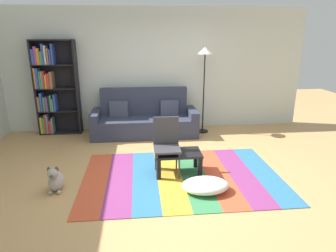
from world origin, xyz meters
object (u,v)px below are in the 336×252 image
object	(u,v)px
bookshelf	(51,88)
standing_lamp	(205,62)
couch	(145,120)
folding_chair	(166,141)
tv_remote	(170,150)
dog	(56,180)
coffee_table	(178,156)
pouf	(205,185)

from	to	relation	value
bookshelf	standing_lamp	world-z (taller)	bookshelf
couch	folding_chair	size ratio (longest dim) A/B	2.51
bookshelf	tv_remote	xyz separation A→B (m)	(2.33, -2.20, -0.65)
bookshelf	dog	xyz separation A→B (m)	(0.66, -2.64, -0.86)
dog	tv_remote	distance (m)	1.74
couch	coffee_table	bearing A→B (deg)	-76.53
pouf	standing_lamp	world-z (taller)	standing_lamp
bookshelf	pouf	size ratio (longest dim) A/B	3.04
couch	pouf	distance (m)	2.73
couch	dog	bearing A→B (deg)	-119.14
dog	folding_chair	size ratio (longest dim) A/B	0.44
coffee_table	folding_chair	xyz separation A→B (m)	(-0.18, 0.05, 0.24)
pouf	dog	distance (m)	2.11
standing_lamp	couch	bearing A→B (deg)	-178.10
couch	dog	xyz separation A→B (m)	(-1.31, -2.35, -0.18)
coffee_table	folding_chair	size ratio (longest dim) A/B	0.79
bookshelf	pouf	bearing A→B (deg)	-46.39
couch	coffee_table	size ratio (longest dim) A/B	3.16
folding_chair	standing_lamp	bearing A→B (deg)	98.61
standing_lamp	tv_remote	distance (m)	2.49
coffee_table	couch	bearing A→B (deg)	103.47
pouf	tv_remote	world-z (taller)	tv_remote
couch	coffee_table	world-z (taller)	couch
coffee_table	standing_lamp	distance (m)	2.53
standing_lamp	folding_chair	xyz separation A→B (m)	(-1.01, -1.98, -1.02)
coffee_table	folding_chair	world-z (taller)	folding_chair
standing_lamp	tv_remote	bearing A→B (deg)	-115.81
coffee_table	folding_chair	distance (m)	0.30
pouf	folding_chair	world-z (taller)	folding_chair
coffee_table	tv_remote	bearing A→B (deg)	152.08
tv_remote	coffee_table	bearing A→B (deg)	-67.03
couch	bookshelf	world-z (taller)	bookshelf
bookshelf	folding_chair	xyz separation A→B (m)	(2.27, -2.22, -0.49)
tv_remote	folding_chair	size ratio (longest dim) A/B	0.17
couch	bookshelf	distance (m)	2.11
tv_remote	couch	bearing A→B (deg)	61.39
couch	bookshelf	bearing A→B (deg)	171.90
standing_lamp	bookshelf	bearing A→B (deg)	175.86
tv_remote	folding_chair	distance (m)	0.17
couch	folding_chair	world-z (taller)	couch
bookshelf	dog	world-z (taller)	bookshelf
bookshelf	pouf	distance (m)	4.10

